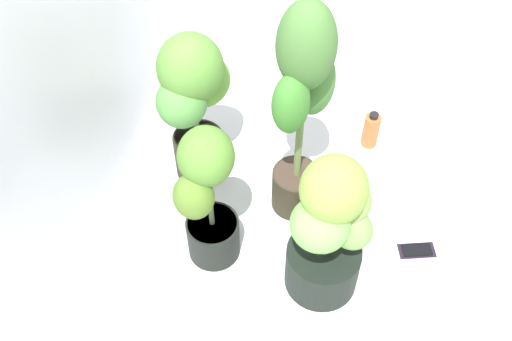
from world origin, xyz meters
The scene contains 7 objects.
ground_plane centered at (0.00, 0.00, 0.00)m, with size 8.00×8.00×0.00m, color silver.
potted_plant_back_center centered at (0.06, 0.52, 0.43)m, with size 0.42×0.35×0.72m.
potted_plant_front_left centered at (-0.34, -0.10, 0.35)m, with size 0.39×0.32×0.67m.
potted_plant_back_left centered at (-0.33, 0.34, 0.35)m, with size 0.30×0.24×0.66m.
potted_plant_center centered at (0.00, 0.08, 0.58)m, with size 0.35×0.28×1.00m.
cell_phone centered at (-0.11, -0.44, 0.00)m, with size 0.11×0.16×0.01m.
nutrient_bottle centered at (0.41, -0.16, 0.09)m, with size 0.07×0.07×0.19m.
Camera 1 is at (-1.56, -0.19, 2.09)m, focal length 43.78 mm.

